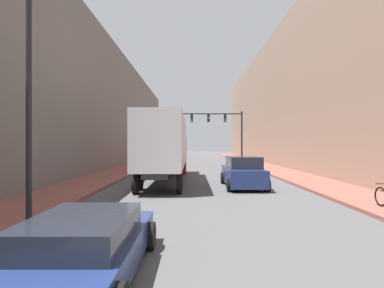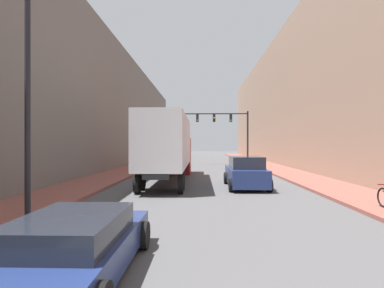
{
  "view_description": "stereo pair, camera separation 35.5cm",
  "coord_description": "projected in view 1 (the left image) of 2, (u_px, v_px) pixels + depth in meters",
  "views": [
    {
      "loc": [
        -0.64,
        -0.57,
        2.47
      ],
      "look_at": [
        -0.7,
        13.95,
        2.46
      ],
      "focal_mm": 28.0,
      "sensor_mm": 36.0,
      "label": 1
    },
    {
      "loc": [
        -0.28,
        -0.57,
        2.47
      ],
      "look_at": [
        -0.7,
        13.95,
        2.46
      ],
      "focal_mm": 28.0,
      "sensor_mm": 36.0,
      "label": 2
    }
  ],
  "objects": [
    {
      "name": "suv_car",
      "position": [
        244.0,
        173.0,
        16.97
      ],
      "size": [
        2.19,
        4.5,
        1.77
      ],
      "color": "navy",
      "rests_on": "ground"
    },
    {
      "name": "semi_truck",
      "position": [
        168.0,
        146.0,
        19.82
      ],
      "size": [
        2.44,
        12.75,
        4.13
      ],
      "color": "silver",
      "rests_on": "ground"
    },
    {
      "name": "building_right",
      "position": [
        313.0,
        94.0,
        30.52
      ],
      "size": [
        6.0,
        80.0,
        15.14
      ],
      "color": "#997A66",
      "rests_on": "ground"
    },
    {
      "name": "sidewalk_left",
      "position": [
        132.0,
        167.0,
        30.6
      ],
      "size": [
        3.14,
        80.0,
        0.15
      ],
      "color": "brown",
      "rests_on": "ground"
    },
    {
      "name": "traffic_signal_gantry",
      "position": [
        224.0,
        126.0,
        35.35
      ],
      "size": [
        7.99,
        0.35,
        6.33
      ],
      "color": "black",
      "rests_on": "ground"
    },
    {
      "name": "sidewalk_right",
      "position": [
        268.0,
        167.0,
        30.54
      ],
      "size": [
        3.14,
        80.0,
        0.15
      ],
      "color": "brown",
      "rests_on": "ground"
    },
    {
      "name": "building_left",
      "position": [
        87.0,
        105.0,
        30.62
      ],
      "size": [
        6.0,
        80.0,
        12.86
      ],
      "color": "#66605B",
      "rests_on": "ground"
    },
    {
      "name": "street_lamp",
      "position": [
        31.0,
        69.0,
        8.47
      ],
      "size": [
        0.44,
        0.44,
        7.24
      ],
      "color": "black",
      "rests_on": "ground"
    },
    {
      "name": "sedan_car",
      "position": [
        87.0,
        247.0,
        5.45
      ],
      "size": [
        2.14,
        4.36,
        1.2
      ],
      "color": "navy",
      "rests_on": "ground"
    }
  ]
}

